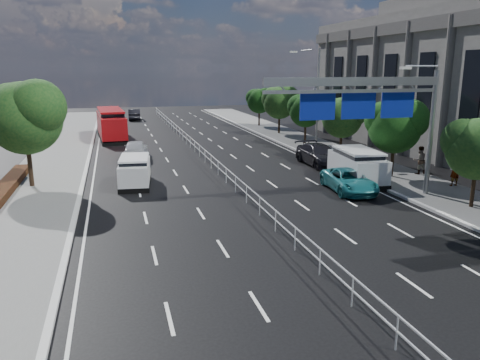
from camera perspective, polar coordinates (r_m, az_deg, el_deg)
name	(u,v)px	position (r m, az deg, el deg)	size (l,w,h in m)	color
ground	(340,295)	(16.20, 12.05, -13.55)	(160.00, 160.00, 0.00)	black
kerb_near	(48,332)	(14.79, -22.40, -16.80)	(0.25, 140.00, 0.15)	silver
median_fence	(207,157)	(36.53, -4.09, 2.77)	(0.05, 85.00, 1.02)	silver
overhead_gantry	(372,100)	(26.60, 15.84, 9.36)	(10.24, 0.38, 7.45)	gray
streetlight_far	(315,92)	(42.51, 9.11, 10.50)	(2.78, 2.40, 9.00)	gray
civic_hall	(474,80)	(46.30, 26.68, 10.81)	(14.40, 36.00, 14.35)	slate
near_tree_back	(26,114)	(31.24, -24.68, 7.35)	(4.84, 4.51, 6.69)	black
far_tree_c	(479,145)	(27.05, 27.14, 3.79)	(3.52, 3.28, 4.94)	black
far_tree_d	(396,124)	(32.89, 18.47, 6.51)	(3.85, 3.59, 5.34)	black
far_tree_e	(343,115)	(39.34, 12.43, 7.72)	(3.63, 3.38, 5.13)	black
far_tree_f	(306,109)	(46.10, 8.10, 8.61)	(3.52, 3.28, 5.02)	black
far_tree_g	(280,101)	(53.03, 4.90, 9.60)	(3.96, 3.69, 5.45)	black
far_tree_h	(260,100)	(60.14, 2.41, 9.77)	(3.41, 3.18, 4.91)	black
white_minivan	(135,171)	(30.40, -12.70, 1.04)	(2.28, 4.44, 1.86)	black
red_bus	(111,123)	(51.57, -15.46, 6.68)	(3.19, 10.59, 3.12)	black
near_car_silver	(136,149)	(39.51, -12.61, 3.68)	(1.87, 4.65, 1.58)	#B1B3B9
near_car_dark	(134,114)	(70.04, -12.76, 7.80)	(1.63, 4.68, 1.54)	black
silver_minivan	(357,166)	(31.36, 14.09, 1.64)	(2.74, 5.45, 2.18)	black
parked_car_teal	(349,181)	(28.97, 13.15, -0.08)	(2.23, 4.84, 1.34)	#196D73
parked_car_dark	(319,155)	(36.54, 9.62, 3.04)	(2.22, 5.46, 1.59)	black
pedestrian_a	(455,171)	(31.87, 24.72, 1.02)	(0.70, 0.46, 1.91)	gray
pedestrian_b	(420,160)	(34.56, 21.05, 2.27)	(0.94, 0.73, 1.94)	gray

